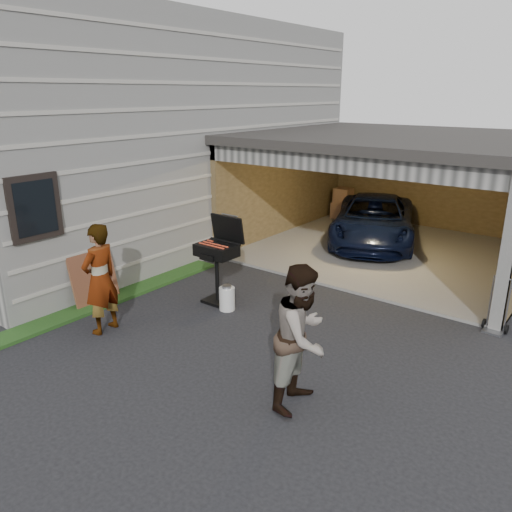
{
  "coord_description": "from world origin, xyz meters",
  "views": [
    {
      "loc": [
        5.37,
        -4.94,
        3.83
      ],
      "look_at": [
        0.41,
        1.46,
        1.15
      ],
      "focal_mm": 35.0,
      "sensor_mm": 36.0,
      "label": 1
    }
  ],
  "objects_px": {
    "minivan": "(374,222)",
    "hand_truck": "(495,321)",
    "plywood_panel": "(94,277)",
    "bbq_grill": "(218,253)",
    "man": "(302,337)",
    "propane_tank": "(227,299)",
    "woman": "(100,279)"
  },
  "relations": [
    {
      "from": "minivan",
      "to": "hand_truck",
      "type": "bearing_deg",
      "value": -64.01
    },
    {
      "from": "plywood_panel",
      "to": "hand_truck",
      "type": "distance_m",
      "value": 7.15
    },
    {
      "from": "bbq_grill",
      "to": "plywood_panel",
      "type": "xyz_separation_m",
      "value": [
        -1.8,
        -1.5,
        -0.46
      ]
    },
    {
      "from": "man",
      "to": "plywood_panel",
      "type": "relative_size",
      "value": 1.81
    },
    {
      "from": "bbq_grill",
      "to": "hand_truck",
      "type": "xyz_separation_m",
      "value": [
        4.5,
        1.86,
        -0.78
      ]
    },
    {
      "from": "bbq_grill",
      "to": "plywood_panel",
      "type": "height_order",
      "value": "bbq_grill"
    },
    {
      "from": "propane_tank",
      "to": "hand_truck",
      "type": "bearing_deg",
      "value": 26.64
    },
    {
      "from": "man",
      "to": "plywood_panel",
      "type": "bearing_deg",
      "value": 80.25
    },
    {
      "from": "minivan",
      "to": "hand_truck",
      "type": "relative_size",
      "value": 4.41
    },
    {
      "from": "minivan",
      "to": "woman",
      "type": "distance_m",
      "value": 7.53
    },
    {
      "from": "hand_truck",
      "to": "plywood_panel",
      "type": "bearing_deg",
      "value": -149.44
    },
    {
      "from": "bbq_grill",
      "to": "hand_truck",
      "type": "relative_size",
      "value": 1.68
    },
    {
      "from": "bbq_grill",
      "to": "man",
      "type": "bearing_deg",
      "value": -30.85
    },
    {
      "from": "minivan",
      "to": "plywood_panel",
      "type": "height_order",
      "value": "minivan"
    },
    {
      "from": "minivan",
      "to": "propane_tank",
      "type": "height_order",
      "value": "minivan"
    },
    {
      "from": "propane_tank",
      "to": "minivan",
      "type": "bearing_deg",
      "value": 87.0
    },
    {
      "from": "propane_tank",
      "to": "bbq_grill",
      "type": "bearing_deg",
      "value": 151.58
    },
    {
      "from": "minivan",
      "to": "man",
      "type": "bearing_deg",
      "value": -93.8
    },
    {
      "from": "woman",
      "to": "bbq_grill",
      "type": "height_order",
      "value": "woman"
    },
    {
      "from": "bbq_grill",
      "to": "propane_tank",
      "type": "relative_size",
      "value": 3.78
    },
    {
      "from": "woman",
      "to": "man",
      "type": "distance_m",
      "value": 3.72
    },
    {
      "from": "woman",
      "to": "hand_truck",
      "type": "relative_size",
      "value": 1.91
    },
    {
      "from": "bbq_grill",
      "to": "hand_truck",
      "type": "distance_m",
      "value": 4.93
    },
    {
      "from": "woman",
      "to": "bbq_grill",
      "type": "relative_size",
      "value": 1.13
    },
    {
      "from": "woman",
      "to": "man",
      "type": "height_order",
      "value": "man"
    },
    {
      "from": "man",
      "to": "bbq_grill",
      "type": "height_order",
      "value": "man"
    },
    {
      "from": "hand_truck",
      "to": "woman",
      "type": "bearing_deg",
      "value": -140.08
    },
    {
      "from": "plywood_panel",
      "to": "hand_truck",
      "type": "relative_size",
      "value": 1.07
    },
    {
      "from": "propane_tank",
      "to": "hand_truck",
      "type": "relative_size",
      "value": 0.45
    },
    {
      "from": "propane_tank",
      "to": "plywood_panel",
      "type": "xyz_separation_m",
      "value": [
        -2.18,
        -1.29,
        0.3
      ]
    },
    {
      "from": "propane_tank",
      "to": "hand_truck",
      "type": "xyz_separation_m",
      "value": [
        4.12,
        2.07,
        -0.03
      ]
    },
    {
      "from": "bbq_grill",
      "to": "woman",
      "type": "bearing_deg",
      "value": -107.98
    }
  ]
}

